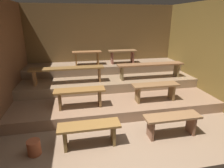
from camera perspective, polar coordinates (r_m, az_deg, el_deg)
The scene contains 16 objects.
ground at distance 5.05m, azimuth 0.78°, elevation -6.66°, with size 5.87×4.95×0.08m, color #816750.
wall_back at distance 6.66m, azimuth -3.02°, elevation 12.03°, with size 5.87×0.06×2.65m, color brown.
wall_left at distance 4.80m, azimuth -30.88°, elevation 6.35°, with size 0.06×4.95×2.65m, color brown.
wall_right at distance 5.72m, azimuth 27.15°, elevation 8.70°, with size 0.06×4.95×2.65m, color brown.
platform_lower at distance 5.48m, azimuth -0.41°, elevation -2.60°, with size 5.07×3.05×0.25m, color #88664C.
platform_middle at distance 5.91m, azimuth -1.44°, elevation 1.69°, with size 5.07×1.93×0.25m, color #866A4E.
platform_upper at distance 6.28m, azimuth -2.20°, elevation 5.19°, with size 5.07×1.00×0.25m, color #80664E.
bench_floor_left at distance 3.40m, azimuth -7.00°, elevation -13.84°, with size 1.10×0.33×0.44m.
bench_floor_right at distance 3.83m, azimuth 17.99°, elevation -10.70°, with size 1.10×0.33×0.44m.
bench_lower_left at distance 4.25m, azimuth -9.90°, elevation -2.98°, with size 1.14×0.33×0.44m.
bench_lower_right at distance 4.65m, azimuth 13.20°, elevation -1.26°, with size 1.14×0.33×0.44m.
bench_middle_left at distance 5.16m, azimuth -13.56°, elevation 4.09°, with size 1.97×0.33×0.44m.
bench_middle_right at distance 5.58m, azimuth 11.71°, elevation 5.38°, with size 1.97×0.33×0.44m.
bench_upper_left at distance 6.08m, azimuth -7.75°, elevation 8.84°, with size 0.93×0.33×0.44m.
bench_upper_right at distance 6.26m, azimuth 3.22°, elevation 9.29°, with size 0.93×0.33×0.44m.
pail_floor at distance 3.56m, azimuth -22.90°, elevation -17.59°, with size 0.22×0.22×0.26m, color #9E4C2D.
Camera 1 is at (-0.95, -2.36, 2.19)m, focal length 29.65 mm.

